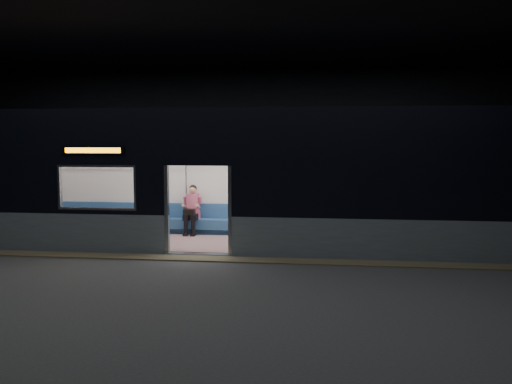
# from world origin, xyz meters

# --- Properties ---
(station_floor) EXTENTS (24.00, 14.00, 0.01)m
(station_floor) POSITION_xyz_m (0.00, 0.00, -0.01)
(station_floor) COLOR #47494C
(station_floor) RESTS_ON ground
(station_envelope) EXTENTS (24.00, 14.00, 5.00)m
(station_envelope) POSITION_xyz_m (0.00, 0.00, 3.66)
(station_envelope) COLOR black
(station_envelope) RESTS_ON station_floor
(tactile_strip) EXTENTS (22.80, 0.50, 0.03)m
(tactile_strip) POSITION_xyz_m (0.00, 0.55, 0.01)
(tactile_strip) COLOR #8C7F59
(tactile_strip) RESTS_ON station_floor
(metro_car) EXTENTS (18.00, 3.04, 3.35)m
(metro_car) POSITION_xyz_m (-0.00, 2.54, 1.85)
(metro_car) COLOR #909FAC
(metro_car) RESTS_ON station_floor
(passenger) EXTENTS (0.43, 0.69, 1.35)m
(passenger) POSITION_xyz_m (-0.76, 3.55, 0.79)
(passenger) COLOR black
(passenger) RESTS_ON metro_car
(handbag) EXTENTS (0.32, 0.28, 0.15)m
(handbag) POSITION_xyz_m (-0.80, 3.33, 0.68)
(handbag) COLOR black
(handbag) RESTS_ON passenger
(transit_map) EXTENTS (1.11, 0.03, 0.72)m
(transit_map) POSITION_xyz_m (1.94, 3.85, 1.51)
(transit_map) COLOR white
(transit_map) RESTS_ON metro_car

